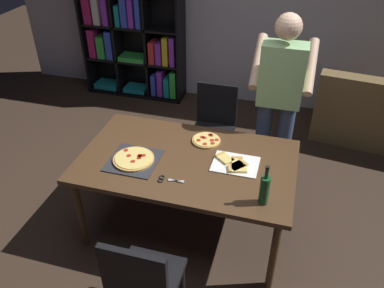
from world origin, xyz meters
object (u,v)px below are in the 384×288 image
(bookshelf, at_px, (132,27))
(pepperoni_pizza_on_tray, at_px, (134,159))
(person_serving_pizza, at_px, (279,98))
(second_pizza_plain, at_px, (206,140))
(dining_table, at_px, (187,166))
(wine_bottle, at_px, (264,189))
(kitchen_scissors, at_px, (166,179))
(chair_near_camera, at_px, (143,281))
(chair_far_side, at_px, (214,122))

(bookshelf, relative_size, pepperoni_pizza_on_tray, 5.03)
(person_serving_pizza, bearing_deg, second_pizza_plain, -137.45)
(second_pizza_plain, bearing_deg, dining_table, -106.61)
(bookshelf, xyz_separation_m, pepperoni_pizza_on_tray, (1.06, -2.51, -0.20))
(bookshelf, distance_m, wine_bottle, 3.44)
(wine_bottle, distance_m, second_pizza_plain, 0.85)
(kitchen_scissors, bearing_deg, wine_bottle, -3.78)
(chair_near_camera, height_order, bookshelf, bookshelf)
(chair_far_side, relative_size, pepperoni_pizza_on_tray, 2.32)
(chair_near_camera, bearing_deg, pepperoni_pizza_on_tray, 114.83)
(pepperoni_pizza_on_tray, distance_m, kitchen_scissors, 0.36)
(pepperoni_pizza_on_tray, bearing_deg, dining_table, 18.85)
(pepperoni_pizza_on_tray, relative_size, wine_bottle, 1.23)
(chair_far_side, bearing_deg, pepperoni_pizza_on_tray, -109.37)
(person_serving_pizza, bearing_deg, bookshelf, 142.74)
(kitchen_scissors, bearing_deg, pepperoni_pizza_on_tray, 154.67)
(dining_table, distance_m, person_serving_pizza, 1.05)
(chair_far_side, xyz_separation_m, person_serving_pizza, (0.63, -0.22, 0.49))
(person_serving_pizza, bearing_deg, chair_far_side, 160.60)
(chair_far_side, relative_size, wine_bottle, 2.85)
(person_serving_pizza, bearing_deg, kitchen_scissors, -123.04)
(pepperoni_pizza_on_tray, height_order, kitchen_scissors, pepperoni_pizza_on_tray)
(chair_far_side, height_order, kitchen_scissors, chair_far_side)
(chair_near_camera, relative_size, wine_bottle, 2.85)
(chair_near_camera, height_order, chair_far_side, same)
(dining_table, bearing_deg, wine_bottle, -27.58)
(chair_far_side, relative_size, bookshelf, 0.46)
(pepperoni_pizza_on_tray, bearing_deg, chair_far_side, 70.63)
(chair_near_camera, bearing_deg, bookshelf, 113.41)
(bookshelf, relative_size, person_serving_pizza, 1.11)
(wine_bottle, distance_m, kitchen_scissors, 0.74)
(chair_near_camera, bearing_deg, chair_far_side, 90.00)
(chair_far_side, distance_m, bookshelf, 2.05)
(pepperoni_pizza_on_tray, bearing_deg, chair_near_camera, -65.17)
(kitchen_scissors, bearing_deg, person_serving_pizza, 56.96)
(dining_table, relative_size, pepperoni_pizza_on_tray, 4.45)
(second_pizza_plain, bearing_deg, kitchen_scissors, -105.52)
(bookshelf, distance_m, person_serving_pizza, 2.62)
(dining_table, relative_size, second_pizza_plain, 7.06)
(chair_near_camera, distance_m, person_serving_pizza, 1.96)
(person_serving_pizza, bearing_deg, wine_bottle, -88.73)
(chair_near_camera, bearing_deg, person_serving_pizza, 70.75)
(person_serving_pizza, xyz_separation_m, kitchen_scissors, (-0.70, -1.08, -0.24))
(chair_near_camera, distance_m, pepperoni_pizza_on_tray, 0.99)
(dining_table, xyz_separation_m, bookshelf, (-1.46, 2.37, 0.28))
(pepperoni_pizza_on_tray, relative_size, second_pizza_plain, 1.59)
(pepperoni_pizza_on_tray, distance_m, wine_bottle, 1.08)
(chair_far_side, distance_m, pepperoni_pizza_on_tray, 1.24)
(chair_near_camera, xyz_separation_m, chair_far_side, (0.00, 2.01, 0.00))
(chair_far_side, distance_m, second_pizza_plain, 0.76)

